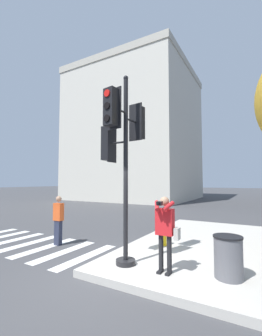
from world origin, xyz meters
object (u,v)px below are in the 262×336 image
(pedestrian_distant, at_px, (58,219))
(fire_hydrant, at_px, (164,235))
(traffic_signal_pole, at_px, (121,144))
(person_photographer, at_px, (165,227))
(trash_bin, at_px, (228,257))

(pedestrian_distant, bearing_deg, fire_hydrant, 19.55)
(traffic_signal_pole, xyz_separation_m, fire_hydrant, (0.34, 2.02, -2.69))
(pedestrian_distant, distance_m, fire_hydrant, 3.70)
(person_photographer, bearing_deg, traffic_signal_pole, -179.33)
(traffic_signal_pole, height_order, person_photographer, traffic_signal_pole)
(pedestrian_distant, distance_m, trash_bin, 5.60)
(traffic_signal_pole, distance_m, pedestrian_distant, 3.95)
(traffic_signal_pole, distance_m, fire_hydrant, 3.38)
(traffic_signal_pole, bearing_deg, fire_hydrant, 80.44)
(trash_bin, bearing_deg, pedestrian_distant, 175.94)
(person_photographer, bearing_deg, trash_bin, 16.77)
(traffic_signal_pole, distance_m, trash_bin, 3.58)
(person_photographer, distance_m, pedestrian_distant, 4.39)
(fire_hydrant, distance_m, trash_bin, 2.67)
(fire_hydrant, bearing_deg, trash_bin, -37.52)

